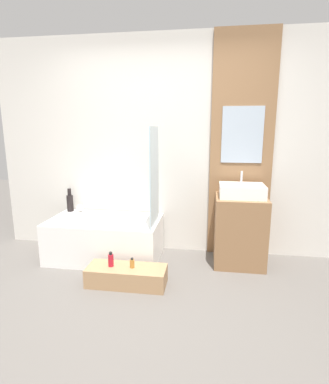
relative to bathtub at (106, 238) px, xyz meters
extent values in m
plane|color=#605B56|center=(0.64, -1.17, -0.24)|extent=(12.00, 12.00, 0.00)
cube|color=silver|center=(0.64, 0.41, 1.06)|extent=(4.20, 0.06, 2.60)
cube|color=#8E6642|center=(1.56, 0.36, 1.06)|extent=(0.71, 0.03, 2.60)
cube|color=#ADBCCC|center=(1.56, 0.34, 1.21)|extent=(0.46, 0.01, 0.64)
cube|color=white|center=(0.00, 0.00, 0.00)|extent=(1.29, 0.72, 0.48)
cube|color=silver|center=(0.00, 0.00, 0.23)|extent=(1.00, 0.51, 0.01)
cube|color=silver|center=(0.61, -0.10, 0.77)|extent=(0.01, 0.49, 1.07)
cube|color=#A87F56|center=(0.42, -0.58, -0.15)|extent=(0.78, 0.30, 0.19)
cube|color=#8E6642|center=(1.56, 0.09, 0.15)|extent=(0.55, 0.51, 0.78)
cube|color=white|center=(1.56, 0.09, 0.61)|extent=(0.48, 0.37, 0.14)
cylinder|color=silver|center=(1.56, 0.19, 0.75)|extent=(0.02, 0.02, 0.14)
cylinder|color=black|center=(-0.55, 0.27, 0.34)|extent=(0.08, 0.08, 0.21)
cylinder|color=black|center=(-0.55, 0.27, 0.49)|extent=(0.04, 0.04, 0.09)
sphere|color=silver|center=(-0.42, 0.27, 0.28)|extent=(0.09, 0.09, 0.09)
cylinder|color=#B21928|center=(0.26, -0.58, 0.00)|extent=(0.05, 0.05, 0.12)
cylinder|color=black|center=(0.26, -0.58, 0.08)|extent=(0.03, 0.03, 0.03)
cylinder|color=#B2752D|center=(0.48, -0.58, -0.02)|extent=(0.04, 0.04, 0.08)
cylinder|color=black|center=(0.48, -0.58, 0.03)|extent=(0.03, 0.03, 0.02)
camera|label=1|loc=(1.19, -3.23, 1.29)|focal=28.00mm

